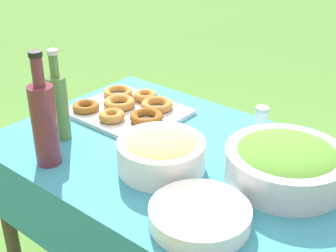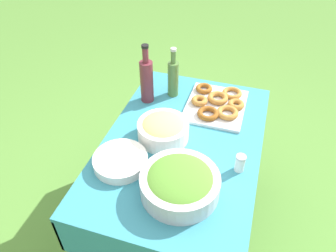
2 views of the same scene
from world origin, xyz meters
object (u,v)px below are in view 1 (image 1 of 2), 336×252
at_px(donut_platter, 128,108).
at_px(plate_stack, 200,216).
at_px(salad_bowl, 286,162).
at_px(wine_bottle, 44,121).
at_px(olive_oil_bottle, 58,105).
at_px(pasta_bowl, 161,152).

height_order(donut_platter, plate_stack, plate_stack).
height_order(salad_bowl, wine_bottle, wine_bottle).
bearing_deg(wine_bottle, olive_oil_bottle, 127.52).
relative_size(donut_platter, plate_stack, 1.54).
bearing_deg(wine_bottle, donut_platter, 97.82).
distance_m(salad_bowl, donut_platter, 0.65).
height_order(plate_stack, wine_bottle, wine_bottle).
distance_m(olive_oil_bottle, wine_bottle, 0.16).
distance_m(plate_stack, olive_oil_bottle, 0.63).
relative_size(salad_bowl, wine_bottle, 0.97).
distance_m(pasta_bowl, olive_oil_bottle, 0.39).
xyz_separation_m(olive_oil_bottle, wine_bottle, (0.10, -0.13, 0.02)).
bearing_deg(donut_platter, wine_bottle, -82.18).
xyz_separation_m(pasta_bowl, wine_bottle, (-0.28, -0.19, 0.08)).
xyz_separation_m(salad_bowl, olive_oil_bottle, (-0.69, -0.24, 0.06)).
relative_size(salad_bowl, pasta_bowl, 1.32).
relative_size(salad_bowl, plate_stack, 1.34).
height_order(olive_oil_bottle, wine_bottle, wine_bottle).
relative_size(donut_platter, olive_oil_bottle, 1.30).
height_order(pasta_bowl, plate_stack, pasta_bowl).
xyz_separation_m(donut_platter, olive_oil_bottle, (-0.04, -0.28, 0.10)).
bearing_deg(wine_bottle, plate_stack, 6.24).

